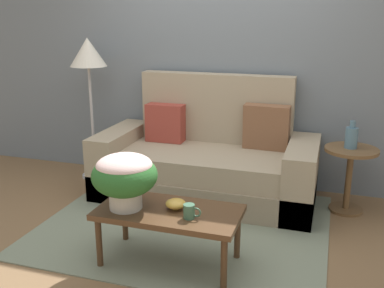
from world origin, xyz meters
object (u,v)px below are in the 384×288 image
couch (207,163)px  potted_plant (125,175)px  floor_lamp (88,61)px  coffee_mug (190,211)px  table_vase (351,137)px  side_table (350,168)px  snack_bowl (176,204)px  coffee_table (169,216)px

couch → potted_plant: bearing=-98.6°
potted_plant → floor_lamp: bearing=126.8°
couch → potted_plant: couch is taller
potted_plant → coffee_mug: bearing=-2.4°
floor_lamp → table_vase: (2.61, -0.08, -0.57)m
couch → side_table: bearing=1.3°
table_vase → side_table: bearing=-24.8°
couch → snack_bowl: (0.13, -1.27, 0.12)m
coffee_mug → snack_bowl: 0.18m
snack_bowl → table_vase: table_vase is taller
coffee_table → table_vase: (1.20, 1.33, 0.32)m
floor_lamp → potted_plant: bearing=-53.2°
couch → snack_bowl: 1.28m
floor_lamp → potted_plant: size_ratio=3.28×
potted_plant → table_vase: (1.50, 1.40, 0.03)m
coffee_mug → table_vase: table_vase is taller
coffee_mug → table_vase: bearing=54.1°
floor_lamp → coffee_mug: floor_lamp is taller
side_table → potted_plant: bearing=-137.5°
coffee_table → floor_lamp: size_ratio=0.67×
floor_lamp → table_vase: floor_lamp is taller
potted_plant → table_vase: bearing=42.9°
couch → coffee_mug: couch is taller
couch → side_table: couch is taller
potted_plant → snack_bowl: bearing=15.2°
coffee_table → potted_plant: potted_plant is taller
snack_bowl → table_vase: bearing=48.2°
coffee_table → potted_plant: 0.42m
coffee_table → snack_bowl: (0.04, 0.03, 0.08)m
potted_plant → coffee_mug: (0.48, -0.02, -0.20)m
floor_lamp → couch: bearing=-5.2°
coffee_table → coffee_mug: 0.22m
potted_plant → table_vase: table_vase is taller
snack_bowl → floor_lamp: bearing=136.2°
potted_plant → couch: bearing=81.4°
side_table → coffee_mug: bearing=-126.3°
couch → table_vase: size_ratio=8.47×
floor_lamp → potted_plant: floor_lamp is taller
side_table → floor_lamp: (-2.62, 0.09, 0.85)m
coffee_mug → coffee_table: bearing=154.3°
potted_plant → table_vase: size_ratio=1.87×
side_table → snack_bowl: side_table is taller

